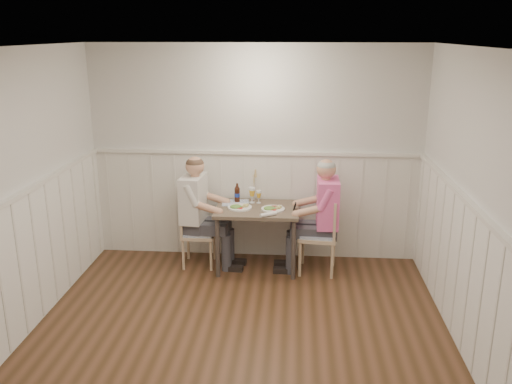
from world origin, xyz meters
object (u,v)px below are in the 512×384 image
chair_left (194,230)px  dining_table (257,216)px  man_in_pink (323,225)px  chair_right (323,232)px  grass_vase (253,185)px  beer_bottle (237,194)px  diner_cream (198,220)px

chair_left → dining_table: bearing=-1.4°
chair_left → man_in_pink: 1.53m
dining_table → chair_right: (0.76, -0.06, -0.16)m
chair_right → grass_vase: (-0.84, 0.37, 0.44)m
chair_left → grass_vase: size_ratio=2.01×
man_in_pink → beer_bottle: man_in_pink is taller
diner_cream → chair_left: bearing=180.0°
diner_cream → grass_vase: size_ratio=3.39×
dining_table → man_in_pink: bearing=-3.2°
grass_vase → beer_bottle: bearing=-149.5°
dining_table → man_in_pink: (0.77, -0.04, -0.08)m
diner_cream → beer_bottle: 0.56m
chair_right → man_in_pink: man_in_pink is taller
chair_right → diner_cream: (-1.48, 0.08, 0.08)m
chair_right → beer_bottle: (-1.02, 0.26, 0.36)m
chair_right → beer_bottle: bearing=165.8°
diner_cream → beer_bottle: bearing=21.9°
dining_table → chair_left: chair_left is taller
diner_cream → chair_right: bearing=-3.0°
chair_right → chair_left: size_ratio=1.12×
chair_right → grass_vase: bearing=156.4°
man_in_pink → diner_cream: (-1.48, 0.06, -0.00)m
beer_bottle → grass_vase: 0.23m
dining_table → grass_vase: grass_vase is taller
man_in_pink → grass_vase: (-0.84, 0.35, 0.35)m
beer_bottle → chair_right: bearing=-14.2°
diner_cream → grass_vase: bearing=24.5°
beer_bottle → grass_vase: (0.18, 0.11, 0.08)m
chair_right → grass_vase: 1.02m
dining_table → beer_bottle: (-0.26, 0.20, 0.20)m
chair_left → beer_bottle: bearing=20.2°
chair_right → chair_left: (-1.52, 0.08, -0.05)m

